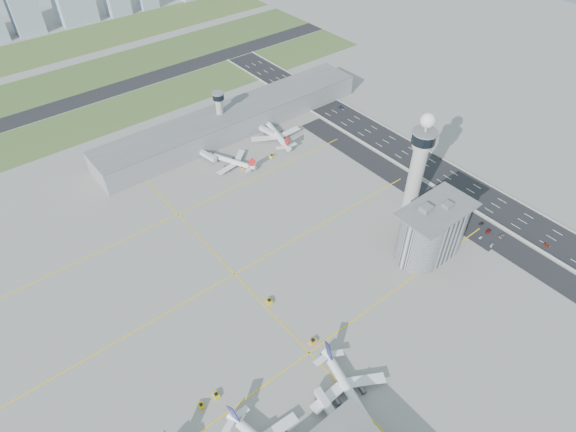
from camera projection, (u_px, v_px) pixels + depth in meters
ground at (330, 272)px, 253.40m from camera, size 1000.00×1000.00×0.00m
grass_strip_0 at (115, 113)px, 373.98m from camera, size 480.00×50.00×0.08m
grass_strip_1 at (79, 79)px, 417.28m from camera, size 480.00×60.00×0.08m
grass_strip_2 at (48, 49)px, 463.46m from camera, size 480.00×70.00×0.08m
runway at (96, 95)px, 395.33m from camera, size 480.00×22.00×0.10m
highway at (463, 186)px, 306.69m from camera, size 28.00×500.00×0.10m
barrier_left at (449, 194)px, 299.83m from camera, size 0.60×500.00×1.20m
barrier_right at (476, 177)px, 312.81m from camera, size 0.60×500.00×1.20m
landside_road at (451, 211)px, 289.33m from camera, size 18.00×260.00×0.08m
parking_lot at (466, 223)px, 281.47m from camera, size 20.00×44.00×0.10m
taxiway_line_h_0 at (309, 353)px, 217.53m from camera, size 260.00×0.60×0.01m
taxiway_line_h_1 at (235, 274)px, 252.16m from camera, size 260.00×0.60×0.01m
taxiway_line_h_2 at (178, 215)px, 286.80m from camera, size 260.00×0.60×0.01m
taxiway_line_v at (235, 274)px, 252.16m from camera, size 0.60×260.00×0.01m
control_tower at (419, 160)px, 267.85m from camera, size 14.00×14.00×64.50m
secondary_tower at (220, 110)px, 341.26m from camera, size 8.60×8.60×31.90m
admin_building at (432, 231)px, 254.52m from camera, size 42.00×24.00×33.50m
terminal_pier at (234, 119)px, 352.07m from camera, size 210.00×32.00×15.80m
airplane_near_c at (350, 389)px, 198.51m from camera, size 44.44×49.07×11.73m
airplane_far_a at (231, 158)px, 320.57m from camera, size 43.58×46.26×10.24m
airplane_far_b at (276, 130)px, 344.58m from camera, size 48.21×53.11×12.63m
jet_bridge_near_2 at (335, 420)px, 191.69m from camera, size 5.39×14.31×5.70m
jet_bridge_far_0 at (202, 154)px, 328.61m from camera, size 5.39×14.31×5.70m
jet_bridge_far_1 at (260, 129)px, 351.79m from camera, size 5.39×14.31×5.70m
tug_0 at (201, 405)px, 198.38m from camera, size 2.41×3.16×1.68m
tug_1 at (216, 395)px, 201.64m from camera, size 2.46×3.40×1.89m
tug_2 at (313, 341)px, 220.91m from camera, size 3.58×2.53×2.03m
tug_3 at (269, 301)px, 237.90m from camera, size 3.14×3.99×2.07m
tug_4 at (242, 168)px, 319.89m from camera, size 2.95×3.51×1.74m
tug_5 at (272, 156)px, 329.82m from camera, size 4.03×3.36×2.01m
car_lot_0 at (492, 245)px, 267.24m from camera, size 3.47×1.87×1.12m
car_lot_1 at (481, 237)px, 271.75m from camera, size 3.47×1.36×1.12m
car_lot_2 at (465, 227)px, 278.28m from camera, size 4.10×2.13×1.10m
car_lot_3 at (454, 221)px, 281.61m from camera, size 4.39×2.25×1.22m
car_lot_4 at (446, 215)px, 285.45m from camera, size 3.49×1.50×1.18m
car_lot_5 at (433, 209)px, 289.35m from camera, size 3.82×1.55×1.23m
car_lot_6 at (502, 236)px, 272.29m from camera, size 4.59×2.16×1.27m
car_lot_7 at (488, 231)px, 275.62m from camera, size 4.73×2.47×1.31m
car_lot_8 at (482, 223)px, 280.32m from camera, size 3.52×1.83×1.15m
car_lot_9 at (465, 213)px, 286.99m from camera, size 3.37×1.27×1.10m
car_lot_10 at (457, 208)px, 289.97m from camera, size 4.60×2.64×1.21m
car_lot_11 at (452, 205)px, 292.17m from camera, size 4.46×2.37×1.23m
car_hw_0 at (546, 245)px, 267.40m from camera, size 1.45×3.33×1.12m
car_hw_1 at (414, 156)px, 330.35m from camera, size 1.59×3.71×1.19m
car_hw_2 at (341, 107)px, 379.51m from camera, size 2.18×4.60×1.27m
car_hw_4 at (280, 86)px, 406.38m from camera, size 1.87×3.58×1.16m
skyline_bldg_10 at (117, 1)px, 522.63m from camera, size 23.01×18.41×27.75m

